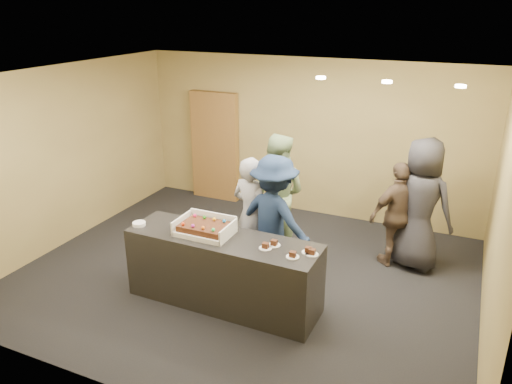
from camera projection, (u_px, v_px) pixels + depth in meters
room at (245, 183)px, 6.44m from camera, size 6.04×6.00×2.70m
serving_counter at (223, 270)px, 6.12m from camera, size 2.41×0.74×0.90m
storage_cabinet at (215, 146)px, 9.29m from camera, size 0.92×0.15×2.03m
cake_box at (206, 230)px, 6.06m from camera, size 0.67×0.46×0.20m
sheet_cake at (205, 227)px, 6.02m from camera, size 0.57×0.39×0.11m
plate_stack at (139, 224)px, 6.28m from camera, size 0.17×0.17×0.04m
slice_a at (265, 247)px, 5.69m from camera, size 0.15×0.15×0.07m
slice_b at (274, 244)px, 5.76m from camera, size 0.15×0.15×0.07m
slice_c at (293, 255)px, 5.50m from camera, size 0.15×0.15×0.07m
slice_d at (308, 251)px, 5.60m from camera, size 0.15×0.15×0.07m
slice_e at (312, 253)px, 5.55m from camera, size 0.15×0.15×0.07m
person_server_grey at (251, 215)px, 6.80m from camera, size 0.68×0.53×1.64m
person_sage_man at (277, 194)px, 7.30m from camera, size 0.89×0.70×1.81m
person_navy_man at (274, 219)px, 6.56m from camera, size 1.25×0.91×1.73m
person_brown_extra at (398, 215)px, 6.95m from camera, size 0.91×0.88×1.52m
person_dark_suit at (420, 204)px, 6.83m from camera, size 1.07×0.87×1.88m
ceiling_spotlights at (387, 82)px, 5.78m from camera, size 1.72×0.12×0.03m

